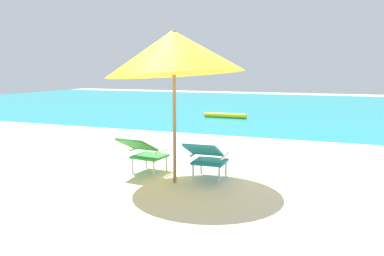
{
  "coord_description": "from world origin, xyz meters",
  "views": [
    {
      "loc": [
        2.5,
        -6.17,
        1.79
      ],
      "look_at": [
        0.0,
        0.23,
        0.75
      ],
      "focal_mm": 36.41,
      "sensor_mm": 36.0,
      "label": 1
    }
  ],
  "objects_px": {
    "beach_umbrella_center": "(174,53)",
    "lounge_chair_left": "(144,151)",
    "lounge_chair_right": "(207,157)",
    "swim_buoy": "(225,115)"
  },
  "relations": [
    {
      "from": "lounge_chair_left",
      "to": "beach_umbrella_center",
      "type": "xyz_separation_m",
      "value": [
        0.7,
        -0.28,
        1.63
      ]
    },
    {
      "from": "lounge_chair_right",
      "to": "lounge_chair_left",
      "type": "bearing_deg",
      "value": -179.7
    },
    {
      "from": "beach_umbrella_center",
      "to": "swim_buoy",
      "type": "bearing_deg",
      "value": 101.03
    },
    {
      "from": "swim_buoy",
      "to": "beach_umbrella_center",
      "type": "height_order",
      "value": "beach_umbrella_center"
    },
    {
      "from": "lounge_chair_left",
      "to": "lounge_chair_right",
      "type": "bearing_deg",
      "value": 0.3
    },
    {
      "from": "swim_buoy",
      "to": "beach_umbrella_center",
      "type": "bearing_deg",
      "value": -78.97
    },
    {
      "from": "swim_buoy",
      "to": "lounge_chair_left",
      "type": "bearing_deg",
      "value": -83.5
    },
    {
      "from": "swim_buoy",
      "to": "lounge_chair_right",
      "type": "distance_m",
      "value": 8.23
    },
    {
      "from": "beach_umbrella_center",
      "to": "lounge_chair_left",
      "type": "bearing_deg",
      "value": 158.2
    },
    {
      "from": "swim_buoy",
      "to": "lounge_chair_right",
      "type": "relative_size",
      "value": 1.79
    }
  ]
}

